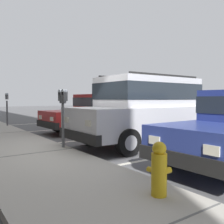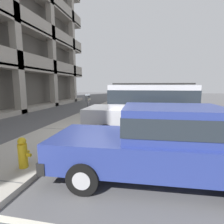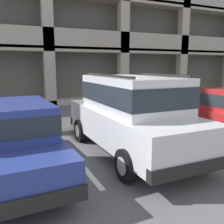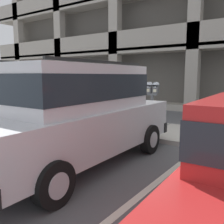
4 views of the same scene
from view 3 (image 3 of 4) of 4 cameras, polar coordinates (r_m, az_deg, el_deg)
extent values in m
cube|color=#565659|center=(8.63, -1.83, -4.82)|extent=(80.00, 80.00, 0.10)
cube|color=#ADA89E|center=(9.78, -4.72, -2.33)|extent=(40.00, 2.20, 0.12)
cube|color=#606060|center=(9.77, -4.73, -1.98)|extent=(0.03, 2.16, 0.00)
cube|color=#606060|center=(11.68, 14.10, -0.18)|extent=(0.03, 2.16, 0.00)
cube|color=silver|center=(6.87, -9.68, -8.59)|extent=(0.12, 4.80, 0.01)
cube|color=silver|center=(8.18, 12.30, -5.54)|extent=(0.12, 4.80, 0.01)
cube|color=silver|center=(6.47, 4.25, -2.95)|extent=(1.90, 4.72, 0.80)
cube|color=silver|center=(6.29, 4.58, 4.24)|extent=(1.66, 2.93, 0.84)
cube|color=#232B33|center=(6.29, 4.58, 4.43)|extent=(1.68, 2.96, 0.46)
cube|color=black|center=(8.58, -3.27, -1.48)|extent=(1.88, 0.18, 0.24)
cube|color=black|center=(4.77, 18.07, -12.02)|extent=(1.88, 0.18, 0.24)
cube|color=silver|center=(8.78, 0.05, 1.20)|extent=(0.24, 0.03, 0.14)
cube|color=silver|center=(8.37, -7.06, 0.66)|extent=(0.24, 0.03, 0.14)
cylinder|color=black|center=(8.23, 4.79, -2.88)|extent=(0.21, 0.66, 0.66)
cylinder|color=#B2B2B7|center=(8.23, 4.79, -2.88)|extent=(0.22, 0.37, 0.36)
cylinder|color=black|center=(7.53, -7.27, -4.21)|extent=(0.21, 0.66, 0.66)
cylinder|color=#B2B2B7|center=(7.53, -7.27, -4.21)|extent=(0.22, 0.37, 0.36)
cylinder|color=black|center=(5.98, 18.85, -8.66)|extent=(0.21, 0.66, 0.66)
cylinder|color=#B2B2B7|center=(5.98, 18.85, -8.66)|extent=(0.22, 0.37, 0.36)
cylinder|color=black|center=(4.97, 3.21, -12.08)|extent=(0.21, 0.66, 0.66)
cylinder|color=#B2B2B7|center=(4.97, 3.21, -12.08)|extent=(0.22, 0.37, 0.36)
cube|color=black|center=(6.62, 9.89, 8.42)|extent=(0.08, 2.62, 0.05)
cube|color=black|center=(5.95, -1.21, 8.35)|extent=(0.08, 2.62, 0.05)
cube|color=navy|center=(5.66, -22.19, -7.09)|extent=(1.88, 4.46, 0.60)
cube|color=navy|center=(5.22, -22.40, -1.52)|extent=(1.57, 2.04, 0.64)
cube|color=#232B33|center=(5.22, -22.42, -1.35)|extent=(1.60, 2.06, 0.35)
cube|color=black|center=(7.79, -23.36, -3.82)|extent=(1.74, 0.23, 0.24)
cube|color=black|center=(3.74, -19.22, -19.24)|extent=(1.74, 0.23, 0.24)
cube|color=silver|center=(7.83, -19.66, -1.70)|extent=(0.24, 0.04, 0.14)
cylinder|color=black|center=(7.14, -16.20, -5.63)|extent=(0.18, 0.61, 0.60)
cylinder|color=#B2B2B7|center=(7.14, -16.20, -5.63)|extent=(0.19, 0.34, 0.33)
cylinder|color=black|center=(4.63, -9.88, -14.38)|extent=(0.18, 0.61, 0.60)
cylinder|color=#B2B2B7|center=(4.63, -9.88, -14.38)|extent=(0.19, 0.34, 0.33)
cube|color=black|center=(9.90, 16.12, -0.43)|extent=(1.74, 0.22, 0.24)
cube|color=silver|center=(10.25, 18.18, 1.19)|extent=(0.24, 0.04, 0.14)
cube|color=silver|center=(9.55, 13.64, 0.76)|extent=(0.24, 0.04, 0.14)
cylinder|color=black|center=(9.97, 22.71, -1.47)|extent=(0.18, 0.61, 0.60)
cylinder|color=#B2B2B7|center=(9.97, 22.71, -1.47)|extent=(0.19, 0.34, 0.33)
cylinder|color=black|center=(8.80, 15.52, -2.55)|extent=(0.18, 0.61, 0.60)
cylinder|color=#B2B2B7|center=(8.80, 15.52, -2.55)|extent=(0.19, 0.34, 0.33)
cylinder|color=#595B60|center=(8.88, -1.11, 0.49)|extent=(0.07, 0.07, 1.13)
cube|color=#595B60|center=(8.80, -1.13, 4.30)|extent=(0.28, 0.06, 0.06)
cube|color=#424447|center=(8.74, -1.73, 5.18)|extent=(0.15, 0.11, 0.22)
cylinder|color=#9EA8B2|center=(8.73, -1.74, 5.90)|extent=(0.15, 0.11, 0.15)
cube|color=#B7B293|center=(8.69, -1.58, 4.89)|extent=(0.08, 0.01, 0.08)
cube|color=#424447|center=(8.82, -0.53, 5.23)|extent=(0.15, 0.11, 0.22)
cylinder|color=#9EA8B2|center=(8.81, -0.53, 5.94)|extent=(0.15, 0.11, 0.15)
cube|color=#B7B293|center=(8.77, -0.37, 4.95)|extent=(0.08, 0.01, 0.08)
cube|color=#A8A093|center=(19.23, -16.38, 3.93)|extent=(32.00, 10.00, 0.30)
cube|color=#A8A093|center=(19.14, -16.86, 12.88)|extent=(32.00, 10.00, 0.30)
cube|color=#A8A093|center=(14.35, -14.33, 16.12)|extent=(32.00, 0.20, 1.10)
cube|color=#A8A093|center=(19.51, -17.37, 21.70)|extent=(32.00, 10.00, 0.30)
camera|label=1|loc=(10.96, -37.30, 3.84)|focal=40.00mm
camera|label=2|loc=(6.70, -56.21, 3.51)|focal=28.00mm
camera|label=4|loc=(6.69, 48.88, 2.96)|focal=40.00mm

